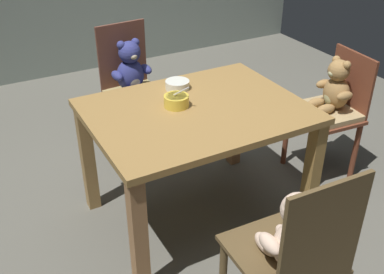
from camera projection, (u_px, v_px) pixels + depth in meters
ground_plane at (196, 217)px, 2.75m from camera, size 5.20×5.20×0.04m
dining_table at (196, 128)px, 2.44m from camera, size 1.11×0.85×0.71m
teddy_chair_near_right at (332, 101)px, 2.90m from camera, size 0.40×0.42×0.82m
teddy_chair_near_front at (293, 245)px, 1.79m from camera, size 0.40×0.43×0.91m
teddy_chair_far_center at (132, 81)px, 3.11m from camera, size 0.41×0.39×0.91m
porridge_bowl_yellow_center at (176, 101)px, 2.39m from camera, size 0.13×0.13×0.13m
porridge_bowl_white_far_center at (177, 85)px, 2.58m from camera, size 0.14×0.14×0.05m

